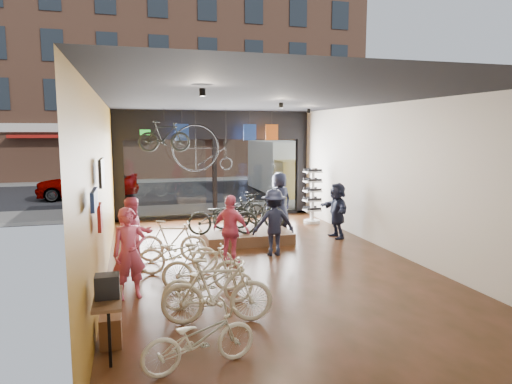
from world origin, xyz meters
name	(u,v)px	position (x,y,z in m)	size (l,w,h in m)	color
ground_plane	(260,262)	(0.00, 0.00, -0.02)	(7.00, 12.00, 0.04)	black
ceiling	(260,99)	(0.00, 0.00, 3.82)	(7.00, 12.00, 0.04)	black
wall_left	(102,187)	(-3.52, 0.00, 1.90)	(0.04, 12.00, 3.80)	#B37F2A
wall_right	(393,178)	(3.52, 0.00, 1.90)	(0.04, 12.00, 3.80)	beige
wall_back	(414,241)	(0.00, -6.02, 1.90)	(7.00, 0.04, 3.80)	beige
storefront	(214,164)	(0.00, 6.00, 1.90)	(7.00, 0.26, 3.80)	black
exit_sign	(145,132)	(-2.40, 5.88, 3.05)	(0.35, 0.06, 0.18)	#198C26
street_road	(186,188)	(0.00, 15.00, -0.01)	(30.00, 18.00, 0.02)	black
sidewalk_near	(210,209)	(0.00, 7.20, 0.06)	(30.00, 2.40, 0.12)	slate
sidewalk_far	(178,179)	(0.00, 19.00, 0.06)	(30.00, 2.00, 0.12)	slate
opposite_building	(172,73)	(0.00, 21.50, 7.00)	(26.00, 5.00, 14.00)	brown
street_car	(88,182)	(-4.82, 12.00, 0.77)	(1.81, 4.50, 1.53)	gray
box_truck	(286,168)	(4.48, 11.00, 1.29)	(2.19, 6.57, 2.59)	silver
floor_bike_0	(199,338)	(-2.14, -4.58, 0.41)	(0.54, 1.55, 0.82)	beige
floor_bike_1	(217,291)	(-1.65, -3.26, 0.54)	(0.51, 1.80, 1.08)	beige
floor_bike_2	(209,282)	(-1.66, -2.51, 0.43)	(0.58, 1.66, 0.87)	beige
floor_bike_3	(203,268)	(-1.64, -1.75, 0.48)	(0.45, 1.60, 0.96)	beige
floor_bike_4	(178,253)	(-1.99, -0.48, 0.45)	(0.60, 1.72, 0.91)	beige
floor_bike_5	(172,241)	(-2.04, 0.48, 0.50)	(0.47, 1.67, 1.00)	beige
display_platform	(245,235)	(0.16, 2.11, 0.15)	(2.40, 1.80, 0.30)	#48341C
display_bike_left	(223,217)	(-0.56, 1.71, 0.79)	(0.66, 1.88, 0.99)	black
display_bike_mid	(257,212)	(0.53, 2.19, 0.79)	(0.46, 1.64, 0.99)	black
display_bike_right	(239,210)	(0.10, 2.62, 0.79)	(0.65, 1.85, 0.97)	black
customer_0	(129,253)	(-3.00, -1.71, 0.85)	(0.62, 0.41, 1.71)	#CC4C72
customer_1	(134,235)	(-2.89, -0.14, 0.84)	(0.81, 0.63, 1.67)	#CC4C72
customer_2	(231,230)	(-0.73, -0.08, 0.81)	(0.95, 0.40, 1.63)	#CC4C72
customer_3	(274,222)	(0.47, 0.43, 0.83)	(1.07, 0.62, 1.66)	#161C33
customer_4	(279,200)	(1.65, 3.53, 0.89)	(0.87, 0.57, 1.79)	#161C33
customer_5	(337,210)	(2.82, 1.74, 0.81)	(1.50, 0.48, 1.61)	#161C33
sunglasses_rack	(312,196)	(2.95, 3.93, 0.93)	(0.55, 0.45, 1.86)	white
wall_merch	(101,257)	(-3.38, -3.50, 1.30)	(0.40, 2.40, 2.60)	navy
penny_farthing	(205,149)	(-0.56, 4.51, 2.50)	(1.90, 0.06, 1.52)	black
hung_bike	(165,136)	(-1.87, 4.20, 2.93)	(0.45, 1.58, 0.95)	black
jersey_left	(182,132)	(-1.23, 5.20, 3.05)	(0.45, 0.03, 0.55)	#1E3F99
jersey_mid	(250,132)	(1.11, 5.20, 3.05)	(0.45, 0.03, 0.55)	#1E3F99
jersey_right	(272,132)	(1.91, 5.20, 3.05)	(0.45, 0.03, 0.55)	#CC5919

